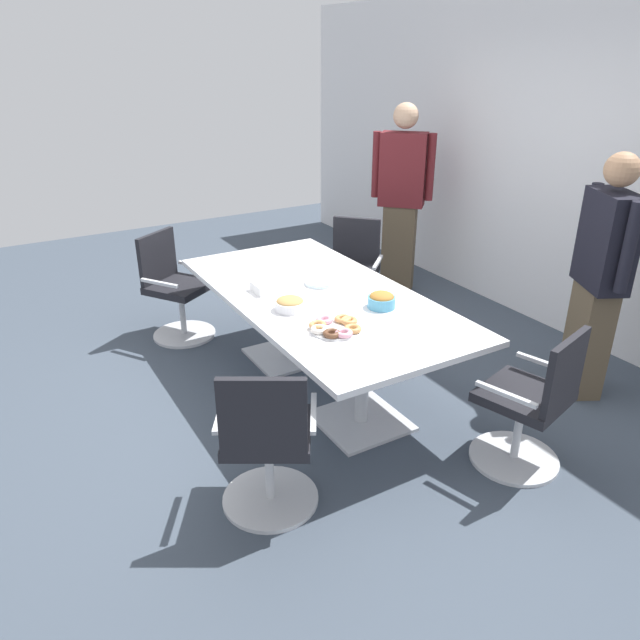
# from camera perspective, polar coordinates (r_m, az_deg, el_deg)

# --- Properties ---
(ground_plane) EXTENTS (10.00, 10.00, 0.01)m
(ground_plane) POSITION_cam_1_polar(r_m,az_deg,el_deg) (4.55, 0.00, -6.37)
(ground_plane) COLOR #3D4754
(back_wall) EXTENTS (8.00, 0.10, 2.80)m
(back_wall) POSITION_cam_1_polar(r_m,az_deg,el_deg) (5.60, 22.35, 13.18)
(back_wall) COLOR white
(back_wall) RESTS_ON ground
(conference_table) EXTENTS (2.40, 1.20, 0.75)m
(conference_table) POSITION_cam_1_polar(r_m,az_deg,el_deg) (4.26, 0.00, 0.92)
(conference_table) COLOR white
(conference_table) RESTS_ON ground
(office_chair_0) EXTENTS (0.76, 0.76, 0.91)m
(office_chair_0) POSITION_cam_1_polar(r_m,az_deg,el_deg) (5.55, 3.04, 4.20)
(office_chair_0) COLOR silver
(office_chair_0) RESTS_ON ground
(office_chair_1) EXTENTS (0.75, 0.75, 0.91)m
(office_chair_1) POSITION_cam_1_polar(r_m,az_deg,el_deg) (5.33, -13.56, 2.62)
(office_chair_1) COLOR silver
(office_chair_1) RESTS_ON ground
(office_chair_2) EXTENTS (0.74, 0.74, 0.91)m
(office_chair_2) POSITION_cam_1_polar(r_m,az_deg,el_deg) (3.26, -5.02, -11.86)
(office_chair_2) COLOR silver
(office_chair_2) RESTS_ON ground
(office_chair_3) EXTENTS (0.67, 0.67, 0.91)m
(office_chair_3) POSITION_cam_1_polar(r_m,az_deg,el_deg) (3.77, 19.37, -7.80)
(office_chair_3) COLOR silver
(office_chair_3) RESTS_ON ground
(person_standing_0) EXTENTS (0.49, 0.48, 1.86)m
(person_standing_0) POSITION_cam_1_polar(r_m,az_deg,el_deg) (6.13, 7.73, 11.57)
(person_standing_0) COLOR brown
(person_standing_0) RESTS_ON ground
(person_standing_1) EXTENTS (0.58, 0.40, 1.73)m
(person_standing_1) POSITION_cam_1_polar(r_m,az_deg,el_deg) (4.54, 25.04, 3.82)
(person_standing_1) COLOR brown
(person_standing_1) RESTS_ON ground
(snack_bowl_cookies) EXTENTS (0.20, 0.20, 0.09)m
(snack_bowl_cookies) POSITION_cam_1_polar(r_m,az_deg,el_deg) (3.95, -2.87, 1.55)
(snack_bowl_cookies) COLOR white
(snack_bowl_cookies) RESTS_ON conference_table
(snack_bowl_pretzels) EXTENTS (0.18, 0.18, 0.11)m
(snack_bowl_pretzels) POSITION_cam_1_polar(r_m,az_deg,el_deg) (4.00, 5.86, 1.91)
(snack_bowl_pretzels) COLOR #4C9EC6
(snack_bowl_pretzels) RESTS_ON conference_table
(donut_platter) EXTENTS (0.33, 0.33, 0.04)m
(donut_platter) POSITION_cam_1_polar(r_m,az_deg,el_deg) (3.67, 1.46, -0.66)
(donut_platter) COLOR white
(donut_platter) RESTS_ON conference_table
(plate_stack) EXTENTS (0.22, 0.22, 0.03)m
(plate_stack) POSITION_cam_1_polar(r_m,az_deg,el_deg) (4.38, 0.00, 3.58)
(plate_stack) COLOR white
(plate_stack) RESTS_ON conference_table
(napkin_pile) EXTENTS (0.19, 0.19, 0.07)m
(napkin_pile) POSITION_cam_1_polar(r_m,az_deg,el_deg) (4.27, -5.08, 3.15)
(napkin_pile) COLOR white
(napkin_pile) RESTS_ON conference_table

